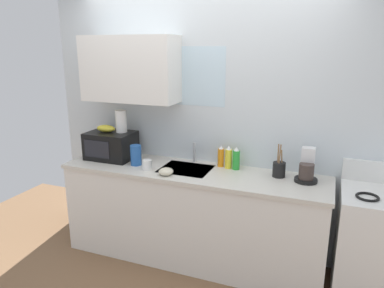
{
  "coord_description": "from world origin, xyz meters",
  "views": [
    {
      "loc": [
        1.14,
        -2.92,
        2.0
      ],
      "look_at": [
        0.0,
        0.0,
        1.15
      ],
      "focal_mm": 33.77,
      "sensor_mm": 36.0,
      "label": 1
    }
  ],
  "objects_px": {
    "paper_towel_roll": "(121,121)",
    "dish_soap_bottle_orange": "(221,156)",
    "coffee_maker": "(307,169)",
    "utensil_crock": "(279,169)",
    "dish_soap_bottle_yellow": "(228,158)",
    "dish_soap_bottle_green": "(236,159)",
    "cereal_canister": "(136,155)",
    "mug_white": "(147,165)",
    "banana_bunch": "(106,128)",
    "small_bowl": "(166,171)",
    "microwave": "(111,145)",
    "stove_range": "(376,246)"
  },
  "relations": [
    {
      "from": "paper_towel_roll",
      "to": "dish_soap_bottle_orange",
      "type": "height_order",
      "value": "paper_towel_roll"
    },
    {
      "from": "coffee_maker",
      "to": "utensil_crock",
      "type": "bearing_deg",
      "value": 177.16
    },
    {
      "from": "dish_soap_bottle_orange",
      "to": "dish_soap_bottle_yellow",
      "type": "xyz_separation_m",
      "value": [
        0.08,
        -0.02,
        0.0
      ]
    },
    {
      "from": "paper_towel_roll",
      "to": "dish_soap_bottle_orange",
      "type": "relative_size",
      "value": 1.06
    },
    {
      "from": "coffee_maker",
      "to": "dish_soap_bottle_orange",
      "type": "height_order",
      "value": "coffee_maker"
    },
    {
      "from": "dish_soap_bottle_orange",
      "to": "dish_soap_bottle_green",
      "type": "xyz_separation_m",
      "value": [
        0.16,
        -0.03,
        0.0
      ]
    },
    {
      "from": "cereal_canister",
      "to": "mug_white",
      "type": "distance_m",
      "value": 0.2
    },
    {
      "from": "banana_bunch",
      "to": "mug_white",
      "type": "xyz_separation_m",
      "value": [
        0.56,
        -0.19,
        -0.26
      ]
    },
    {
      "from": "small_bowl",
      "to": "coffee_maker",
      "type": "bearing_deg",
      "value": 14.83
    },
    {
      "from": "coffee_maker",
      "to": "dish_soap_bottle_orange",
      "type": "bearing_deg",
      "value": 172.85
    },
    {
      "from": "microwave",
      "to": "small_bowl",
      "type": "distance_m",
      "value": 0.77
    },
    {
      "from": "microwave",
      "to": "mug_white",
      "type": "distance_m",
      "value": 0.55
    },
    {
      "from": "banana_bunch",
      "to": "mug_white",
      "type": "relative_size",
      "value": 2.11
    },
    {
      "from": "coffee_maker",
      "to": "dish_soap_bottle_green",
      "type": "relative_size",
      "value": 1.32
    },
    {
      "from": "banana_bunch",
      "to": "utensil_crock",
      "type": "bearing_deg",
      "value": 2.33
    },
    {
      "from": "dish_soap_bottle_yellow",
      "to": "small_bowl",
      "type": "bearing_deg",
      "value": -140.25
    },
    {
      "from": "mug_white",
      "to": "cereal_canister",
      "type": "bearing_deg",
      "value": 151.53
    },
    {
      "from": "paper_towel_roll",
      "to": "banana_bunch",
      "type": "bearing_deg",
      "value": -161.57
    },
    {
      "from": "dish_soap_bottle_orange",
      "to": "utensil_crock",
      "type": "height_order",
      "value": "utensil_crock"
    },
    {
      "from": "mug_white",
      "to": "small_bowl",
      "type": "bearing_deg",
      "value": -15.26
    },
    {
      "from": "coffee_maker",
      "to": "dish_soap_bottle_green",
      "type": "height_order",
      "value": "coffee_maker"
    },
    {
      "from": "banana_bunch",
      "to": "cereal_canister",
      "type": "relative_size",
      "value": 1.02
    },
    {
      "from": "dish_soap_bottle_orange",
      "to": "dish_soap_bottle_green",
      "type": "relative_size",
      "value": 0.97
    },
    {
      "from": "paper_towel_roll",
      "to": "dish_soap_bottle_yellow",
      "type": "xyz_separation_m",
      "value": [
        1.09,
        0.08,
        -0.28
      ]
    },
    {
      "from": "utensil_crock",
      "to": "dish_soap_bottle_orange",
      "type": "bearing_deg",
      "value": 171.08
    },
    {
      "from": "stove_range",
      "to": "paper_towel_roll",
      "type": "distance_m",
      "value": 2.51
    },
    {
      "from": "banana_bunch",
      "to": "dish_soap_bottle_orange",
      "type": "height_order",
      "value": "banana_bunch"
    },
    {
      "from": "dish_soap_bottle_green",
      "to": "small_bowl",
      "type": "height_order",
      "value": "dish_soap_bottle_green"
    },
    {
      "from": "banana_bunch",
      "to": "coffee_maker",
      "type": "xyz_separation_m",
      "value": [
        1.94,
        0.06,
        -0.2
      ]
    },
    {
      "from": "paper_towel_roll",
      "to": "mug_white",
      "type": "relative_size",
      "value": 2.32
    },
    {
      "from": "paper_towel_roll",
      "to": "utensil_crock",
      "type": "bearing_deg",
      "value": 0.72
    },
    {
      "from": "paper_towel_roll",
      "to": "stove_range",
      "type": "bearing_deg",
      "value": -2.33
    },
    {
      "from": "stove_range",
      "to": "dish_soap_bottle_green",
      "type": "xyz_separation_m",
      "value": [
        -1.21,
        0.17,
        0.54
      ]
    },
    {
      "from": "banana_bunch",
      "to": "utensil_crock",
      "type": "xyz_separation_m",
      "value": [
        1.71,
        0.07,
        -0.23
      ]
    },
    {
      "from": "utensil_crock",
      "to": "cereal_canister",
      "type": "bearing_deg",
      "value": -172.67
    },
    {
      "from": "dish_soap_bottle_green",
      "to": "dish_soap_bottle_yellow",
      "type": "bearing_deg",
      "value": 174.62
    },
    {
      "from": "utensil_crock",
      "to": "small_bowl",
      "type": "bearing_deg",
      "value": -161.11
    },
    {
      "from": "dish_soap_bottle_green",
      "to": "cereal_canister",
      "type": "distance_m",
      "value": 0.95
    },
    {
      "from": "stove_range",
      "to": "coffee_maker",
      "type": "bearing_deg",
      "value": 169.75
    },
    {
      "from": "coffee_maker",
      "to": "dish_soap_bottle_orange",
      "type": "distance_m",
      "value": 0.79
    },
    {
      "from": "dish_soap_bottle_green",
      "to": "utensil_crock",
      "type": "relative_size",
      "value": 0.72
    },
    {
      "from": "microwave",
      "to": "paper_towel_roll",
      "type": "height_order",
      "value": "paper_towel_roll"
    },
    {
      "from": "stove_range",
      "to": "banana_bunch",
      "type": "relative_size",
      "value": 5.4
    },
    {
      "from": "coffee_maker",
      "to": "small_bowl",
      "type": "bearing_deg",
      "value": -165.17
    },
    {
      "from": "stove_range",
      "to": "cereal_canister",
      "type": "bearing_deg",
      "value": -178.56
    },
    {
      "from": "microwave",
      "to": "dish_soap_bottle_green",
      "type": "relative_size",
      "value": 2.16
    },
    {
      "from": "paper_towel_roll",
      "to": "dish_soap_bottle_green",
      "type": "relative_size",
      "value": 1.03
    },
    {
      "from": "microwave",
      "to": "paper_towel_roll",
      "type": "bearing_deg",
      "value": 27.17
    },
    {
      "from": "cereal_canister",
      "to": "paper_towel_roll",
      "type": "bearing_deg",
      "value": 147.99
    },
    {
      "from": "dish_soap_bottle_green",
      "to": "banana_bunch",
      "type": "bearing_deg",
      "value": -174.51
    }
  ]
}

